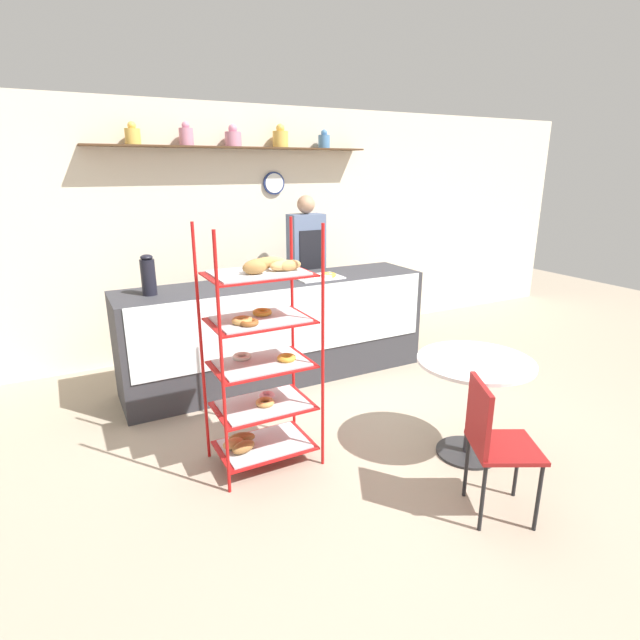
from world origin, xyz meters
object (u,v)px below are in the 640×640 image
Objects in this scene: donut_tray_counter at (318,276)px; coffee_carafe at (148,275)px; pastry_rack at (261,356)px; cafe_chair at (492,436)px; cafe_table at (473,383)px; person_worker at (306,268)px.

coffee_carafe is at bearing 177.18° from donut_tray_counter.
cafe_chair is (0.98, -1.17, -0.28)m from pastry_rack.
cafe_chair is (-0.38, -0.54, -0.04)m from cafe_table.
cafe_chair is at bearing -125.13° from cafe_table.
cafe_chair is at bearing -59.80° from coffee_carafe.
pastry_rack is 1.98× the size of cafe_chair.
person_worker reaches higher than coffee_carafe.
pastry_rack is at bearing 155.20° from cafe_table.
cafe_table is at bearing -7.33° from cafe_chair.
cafe_table is (0.04, -2.57, -0.39)m from person_worker.
cafe_chair is at bearing -92.99° from donut_tray_counter.
person_worker reaches higher than donut_tray_counter.
donut_tray_counter is (-0.21, -0.69, 0.06)m from person_worker.
person_worker is at bearing 55.77° from pastry_rack.
person_worker is (1.32, 1.94, 0.15)m from pastry_rack.
person_worker is 1.91m from coffee_carafe.
coffee_carafe is (-0.48, 1.33, 0.36)m from pastry_rack.
person_worker is 2.60m from cafe_table.
cafe_chair reaches higher than cafe_table.
cafe_table is 0.66m from cafe_chair.
cafe_table is at bearing -89.03° from person_worker.
coffee_carafe is (-1.46, 2.51, 0.64)m from cafe_chair.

